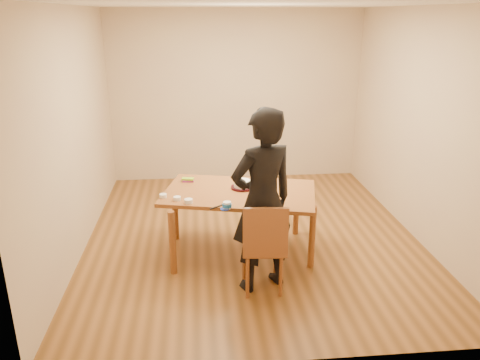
{
  "coord_description": "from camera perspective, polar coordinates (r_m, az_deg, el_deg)",
  "views": [
    {
      "loc": [
        -0.64,
        -5.21,
        2.6
      ],
      "look_at": [
        -0.19,
        -0.45,
        0.9
      ],
      "focal_mm": 35.0,
      "sensor_mm": 36.0,
      "label": 1
    }
  ],
  "objects": [
    {
      "name": "room_shell",
      "position": [
        5.73,
        1.17,
        6.96
      ],
      "size": [
        4.0,
        4.5,
        2.7
      ],
      "color": "brown",
      "rests_on": "ground"
    },
    {
      "name": "dining_table",
      "position": [
        5.18,
        -0.05,
        -1.59
      ],
      "size": [
        1.83,
        1.33,
        0.04
      ],
      "primitive_type": "cube",
      "rotation": [
        0.0,
        0.0,
        -0.23
      ],
      "color": "brown",
      "rests_on": "floor"
    },
    {
      "name": "dining_chair",
      "position": [
        4.61,
        2.73,
        -8.23
      ],
      "size": [
        0.41,
        0.41,
        0.04
      ],
      "primitive_type": "cube",
      "rotation": [
        0.0,
        0.0,
        -0.09
      ],
      "color": "brown",
      "rests_on": "floor"
    },
    {
      "name": "cake_plate",
      "position": [
        5.26,
        0.3,
        -0.9
      ],
      "size": [
        0.26,
        0.26,
        0.02
      ],
      "primitive_type": "cylinder",
      "color": "red",
      "rests_on": "dining_table"
    },
    {
      "name": "cake",
      "position": [
        5.25,
        0.3,
        -0.48
      ],
      "size": [
        0.2,
        0.2,
        0.06
      ],
      "primitive_type": "cylinder",
      "color": "white",
      "rests_on": "cake_plate"
    },
    {
      "name": "frosting_dome",
      "position": [
        5.23,
        0.3,
        -0.02
      ],
      "size": [
        0.19,
        0.19,
        0.03
      ],
      "primitive_type": "ellipsoid",
      "color": "white",
      "rests_on": "cake"
    },
    {
      "name": "frosting_tub",
      "position": [
        4.71,
        -1.59,
        -3.09
      ],
      "size": [
        0.08,
        0.08,
        0.07
      ],
      "primitive_type": "cylinder",
      "color": "white",
      "rests_on": "dining_table"
    },
    {
      "name": "frosting_lid",
      "position": [
        4.7,
        -1.87,
        -3.55
      ],
      "size": [
        0.09,
        0.09,
        0.01
      ],
      "primitive_type": "cylinder",
      "color": "#1B38B3",
      "rests_on": "dining_table"
    },
    {
      "name": "frosting_dollop",
      "position": [
        4.7,
        -1.87,
        -3.41
      ],
      "size": [
        0.04,
        0.04,
        0.02
      ],
      "primitive_type": "ellipsoid",
      "color": "white",
      "rests_on": "frosting_lid"
    },
    {
      "name": "ramekin_green",
      "position": [
        4.88,
        -6.3,
        -2.56
      ],
      "size": [
        0.09,
        0.09,
        0.04
      ],
      "primitive_type": "cylinder",
      "color": "white",
      "rests_on": "dining_table"
    },
    {
      "name": "ramekin_yellow",
      "position": [
        4.97,
        -7.67,
        -2.24
      ],
      "size": [
        0.08,
        0.08,
        0.04
      ],
      "primitive_type": "cylinder",
      "color": "white",
      "rests_on": "dining_table"
    },
    {
      "name": "ramekin_multi",
      "position": [
        5.07,
        -9.36,
        -1.9
      ],
      "size": [
        0.08,
        0.08,
        0.04
      ],
      "primitive_type": "cylinder",
      "color": "white",
      "rests_on": "dining_table"
    },
    {
      "name": "candy_box_pink",
      "position": [
        5.5,
        -6.33,
        -0.09
      ],
      "size": [
        0.13,
        0.07,
        0.02
      ],
      "primitive_type": "cube",
      "rotation": [
        0.0,
        0.0,
        -0.07
      ],
      "color": "#D23185",
      "rests_on": "dining_table"
    },
    {
      "name": "candy_box_green",
      "position": [
        5.5,
        -6.39,
        0.13
      ],
      "size": [
        0.15,
        0.09,
        0.02
      ],
      "primitive_type": "cube",
      "rotation": [
        0.0,
        0.0,
        -0.2
      ],
      "color": "green",
      "rests_on": "candy_box_pink"
    },
    {
      "name": "spatula",
      "position": [
        4.76,
        -2.87,
        -3.29
      ],
      "size": [
        0.15,
        0.12,
        0.01
      ],
      "primitive_type": "cube",
      "rotation": [
        0.0,
        0.0,
        0.65
      ],
      "color": "black",
      "rests_on": "dining_table"
    },
    {
      "name": "person",
      "position": [
        4.46,
        2.75,
        -2.68
      ],
      "size": [
        0.79,
        0.66,
        1.83
      ],
      "primitive_type": "imported",
      "rotation": [
        0.0,
        0.0,
        3.54
      ],
      "color": "black",
      "rests_on": "floor"
    }
  ]
}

